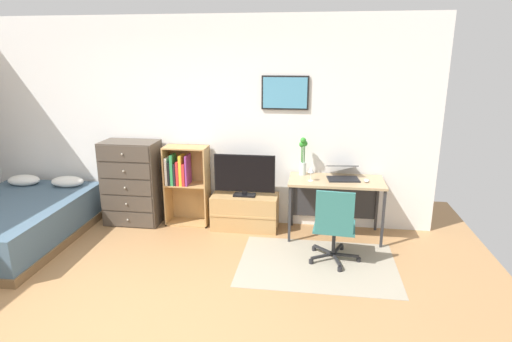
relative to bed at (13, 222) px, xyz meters
name	(u,v)px	position (x,y,z in m)	size (l,w,h in m)	color
ground_plane	(127,323)	(2.06, -1.35, -0.25)	(7.20, 7.20, 0.00)	#A87A4C
wall_back_with_posters	(199,122)	(2.07, 1.08, 1.10)	(6.12, 0.09, 2.70)	white
area_rug	(317,264)	(3.67, -0.07, -0.25)	(1.70, 1.20, 0.01)	#9E937F
bed	(13,222)	(0.00, 0.00, 0.00)	(1.51, 2.08, 0.62)	brown
dresser	(132,183)	(1.20, 0.80, 0.31)	(0.73, 0.46, 1.12)	#4C4238
bookshelf	(184,180)	(1.89, 0.87, 0.36)	(0.57, 0.30, 1.06)	tan
tv_stand	(245,212)	(2.72, 0.82, -0.02)	(0.86, 0.41, 0.46)	tan
television	(244,176)	(2.72, 0.79, 0.47)	(0.78, 0.16, 0.54)	black
desk	(335,188)	(3.87, 0.80, 0.35)	(1.15, 0.58, 0.74)	tan
office_chair	(334,224)	(3.83, -0.01, 0.21)	(0.57, 0.58, 0.86)	#232326
laptop	(342,173)	(3.95, 0.81, 0.55)	(0.42, 0.45, 0.17)	black
computer_mouse	(366,180)	(4.22, 0.69, 0.51)	(0.06, 0.10, 0.03)	silver
bamboo_vase	(303,155)	(3.45, 0.89, 0.74)	(0.11, 0.12, 0.48)	silver
wine_glass	(311,170)	(3.56, 0.63, 0.62)	(0.07, 0.07, 0.18)	silver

